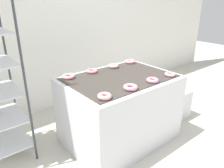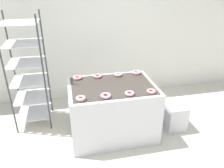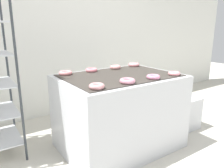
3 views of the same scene
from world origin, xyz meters
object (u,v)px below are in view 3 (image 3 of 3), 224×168
glaze_bin (183,112)px  fryer_machine (119,111)px  donut_near_midright (153,77)px  donut_far_right (134,65)px  donut_far_midleft (91,70)px  donut_near_midleft (127,81)px  donut_near_left (97,86)px  donut_far_left (66,73)px  donut_near_right (174,73)px  donut_far_midright (115,67)px

glaze_bin → fryer_machine: bearing=175.3°
donut_near_midright → donut_far_right: bearing=65.2°
fryer_machine → donut_far_midleft: 0.59m
donut_near_midleft → donut_far_midleft: donut_near_midleft is taller
donut_near_midleft → donut_near_midright: (0.33, -0.00, -0.00)m
donut_near_midright → donut_far_midleft: 0.76m
glaze_bin → donut_near_left: (-1.54, -0.26, 0.66)m
donut_far_left → donut_far_right: 0.98m
donut_far_midleft → donut_far_right: bearing=0.9°
glaze_bin → donut_far_right: (-0.55, 0.44, 0.66)m
fryer_machine → donut_far_right: 0.75m
donut_near_left → donut_far_right: 1.20m
donut_far_midleft → fryer_machine: bearing=-64.4°
donut_near_right → donut_far_left: (-0.97, 0.69, 0.00)m
donut_far_midright → donut_far_right: bearing=3.7°
fryer_machine → donut_near_midright: size_ratio=9.50×
donut_near_midleft → donut_far_right: (0.65, 0.69, -0.00)m
fryer_machine → donut_far_right: (0.49, 0.35, 0.45)m
fryer_machine → donut_far_left: bearing=144.4°
donut_near_left → donut_near_midright: donut_near_left is taller
donut_far_midright → fryer_machine: bearing=-117.7°
donut_far_left → donut_far_midleft: donut_far_left is taller
glaze_bin → donut_far_midright: donut_far_midright is taller
donut_far_left → donut_far_midright: size_ratio=1.08×
glaze_bin → donut_far_midleft: donut_far_midleft is taller
donut_near_midright → donut_far_left: 0.95m
donut_far_midleft → donut_far_midright: size_ratio=1.02×
donut_near_right → donut_far_midright: 0.74m
donut_far_left → donut_far_midright: bearing=-1.4°
donut_far_left → donut_near_left: bearing=-90.5°
donut_near_right → donut_far_right: (0.01, 0.69, 0.00)m
donut_near_left → donut_far_right: bearing=35.2°
donut_near_midleft → donut_near_right: donut_near_midleft is taller
donut_near_right → fryer_machine: bearing=144.8°
donut_near_midleft → donut_far_left: bearing=115.5°
donut_near_midleft → donut_near_right: size_ratio=1.13×
donut_near_left → donut_far_midleft: bearing=64.4°
donut_near_left → glaze_bin: bearing=9.5°
donut_far_left → donut_far_right: donut_far_right is taller
fryer_machine → donut_near_midleft: donut_near_midleft is taller
donut_near_midright → donut_far_left: bearing=133.7°
donut_near_midleft → donut_near_right: bearing=-0.3°
donut_near_midleft → donut_far_midright: 0.75m
glaze_bin → donut_far_right: donut_far_right is taller
donut_far_midleft → donut_near_left: bearing=-115.6°
donut_far_midright → donut_far_right: size_ratio=0.92×
donut_near_left → donut_near_midright: bearing=0.2°
donut_near_right → donut_far_midright: donut_far_midright is taller
donut_far_midleft → donut_near_midleft: bearing=-89.6°
donut_near_midright → donut_near_right: donut_near_midright is taller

